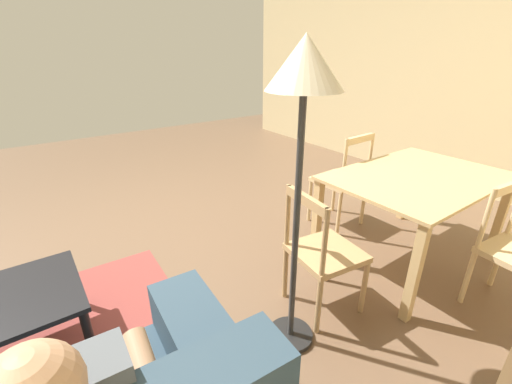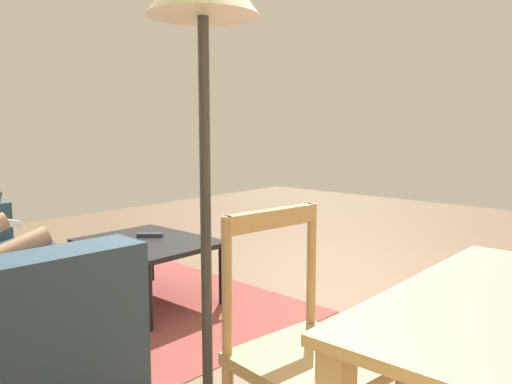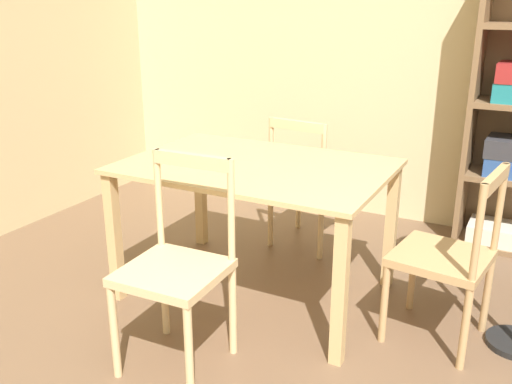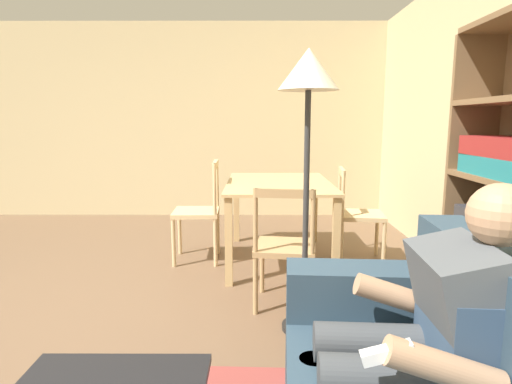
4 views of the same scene
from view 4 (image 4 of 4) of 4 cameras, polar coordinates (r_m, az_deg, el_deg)
ground_plane at (r=3.03m, az=-27.80°, el=-17.43°), size 9.14×9.14×0.00m
wall_side at (r=6.09m, az=-12.87°, el=9.28°), size 0.12×6.29×2.63m
person_lounging at (r=1.64m, az=21.35°, el=-17.76°), size 0.61×0.90×1.12m
bookshelf at (r=3.02m, az=30.91°, el=-0.86°), size 0.91×0.36×1.93m
dining_table at (r=3.96m, az=3.07°, el=-0.12°), size 1.39×0.96×0.76m
dining_chair_near_wall at (r=4.11m, az=13.55°, el=-3.00°), size 0.46×0.46×0.88m
dining_chair_facing_couch at (r=3.01m, az=3.95°, el=-7.49°), size 0.47×0.47×0.88m
dining_chair_by_doorway at (r=4.03m, az=-7.66°, el=-2.67°), size 0.43×0.43×0.95m
floor_lamp at (r=2.55m, az=7.05°, el=12.72°), size 0.36×0.36×1.74m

